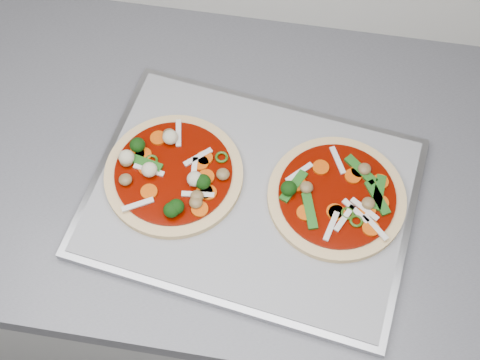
# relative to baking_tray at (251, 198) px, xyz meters

# --- Properties ---
(baking_tray) EXTENTS (0.52, 0.42, 0.02)m
(baking_tray) POSITION_rel_baking_tray_xyz_m (0.00, 0.00, 0.00)
(baking_tray) COLOR gray
(baking_tray) RESTS_ON countertop
(parchment) EXTENTS (0.50, 0.39, 0.00)m
(parchment) POSITION_rel_baking_tray_xyz_m (0.00, 0.00, 0.01)
(parchment) COLOR gray
(parchment) RESTS_ON baking_tray
(pizza_left) EXTENTS (0.28, 0.28, 0.04)m
(pizza_left) POSITION_rel_baking_tray_xyz_m (-0.12, 0.01, 0.02)
(pizza_left) COLOR #DFC27F
(pizza_left) RESTS_ON parchment
(pizza_right) EXTENTS (0.28, 0.28, 0.03)m
(pizza_right) POSITION_rel_baking_tray_xyz_m (0.13, 0.01, 0.02)
(pizza_right) COLOR #DFC27F
(pizza_right) RESTS_ON parchment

